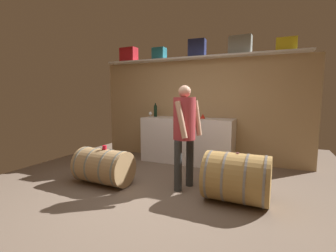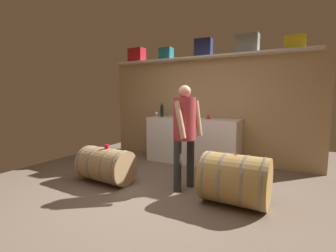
# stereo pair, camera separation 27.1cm
# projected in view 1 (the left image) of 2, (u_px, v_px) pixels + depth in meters

# --- Properties ---
(ground_plane) EXTENTS (5.79, 7.91, 0.02)m
(ground_plane) POSITION_uv_depth(u_px,v_px,m) (165.00, 185.00, 3.79)
(ground_plane) COLOR #6F5E4F
(back_wall_panel) EXTENTS (4.59, 0.10, 2.16)m
(back_wall_panel) POSITION_uv_depth(u_px,v_px,m) (198.00, 110.00, 5.27)
(back_wall_panel) COLOR tan
(back_wall_panel) RESTS_ON ground
(high_shelf_board) EXTENTS (4.22, 0.40, 0.03)m
(high_shelf_board) POSITION_uv_depth(u_px,v_px,m) (197.00, 58.00, 5.00)
(high_shelf_board) COLOR silver
(high_shelf_board) RESTS_ON back_wall_panel
(toolcase_red) EXTENTS (0.40, 0.25, 0.32)m
(toolcase_red) POSITION_uv_depth(u_px,v_px,m) (129.00, 55.00, 5.64)
(toolcase_red) COLOR red
(toolcase_red) RESTS_ON high_shelf_board
(toolcase_teal) EXTENTS (0.29, 0.21, 0.26)m
(toolcase_teal) POSITION_uv_depth(u_px,v_px,m) (159.00, 54.00, 5.33)
(toolcase_teal) COLOR teal
(toolcase_teal) RESTS_ON high_shelf_board
(toolcase_navy) EXTENTS (0.36, 0.23, 0.36)m
(toolcase_navy) POSITION_uv_depth(u_px,v_px,m) (197.00, 48.00, 4.97)
(toolcase_navy) COLOR navy
(toolcase_navy) RESTS_ON high_shelf_board
(toolcase_grey) EXTENTS (0.44, 0.23, 0.35)m
(toolcase_grey) POSITION_uv_depth(u_px,v_px,m) (240.00, 45.00, 4.63)
(toolcase_grey) COLOR gray
(toolcase_grey) RESTS_ON high_shelf_board
(toolcase_yellow) EXTENTS (0.35, 0.23, 0.23)m
(toolcase_yellow) POSITION_uv_depth(u_px,v_px,m) (286.00, 45.00, 4.32)
(toolcase_yellow) COLOR yellow
(toolcase_yellow) RESTS_ON high_shelf_board
(work_cabinet) EXTENTS (1.90, 0.62, 0.94)m
(work_cabinet) POSITION_uv_depth(u_px,v_px,m) (187.00, 140.00, 5.05)
(work_cabinet) COLOR silver
(work_cabinet) RESTS_ON ground
(wine_bottle_dark) EXTENTS (0.07, 0.07, 0.30)m
(wine_bottle_dark) POSITION_uv_depth(u_px,v_px,m) (155.00, 110.00, 5.34)
(wine_bottle_dark) COLOR black
(wine_bottle_dark) RESTS_ON work_cabinet
(wine_glass) EXTENTS (0.07, 0.07, 0.12)m
(wine_glass) POSITION_uv_depth(u_px,v_px,m) (150.00, 114.00, 5.15)
(wine_glass) COLOR white
(wine_glass) RESTS_ON work_cabinet
(red_funnel) EXTENTS (0.11, 0.11, 0.09)m
(red_funnel) POSITION_uv_depth(u_px,v_px,m) (203.00, 116.00, 4.90)
(red_funnel) COLOR red
(red_funnel) RESTS_ON work_cabinet
(wine_barrel_near) EXTENTS (0.89, 0.60, 0.57)m
(wine_barrel_near) POSITION_uv_depth(u_px,v_px,m) (104.00, 166.00, 3.81)
(wine_barrel_near) COLOR #A17F54
(wine_barrel_near) RESTS_ON ground
(wine_barrel_far) EXTENTS (0.84, 0.67, 0.66)m
(wine_barrel_far) POSITION_uv_depth(u_px,v_px,m) (237.00, 178.00, 3.14)
(wine_barrel_far) COLOR #A78146
(wine_barrel_far) RESTS_ON ground
(tasting_cup) EXTENTS (0.07, 0.07, 0.06)m
(tasting_cup) POSITION_uv_depth(u_px,v_px,m) (104.00, 147.00, 3.76)
(tasting_cup) COLOR red
(tasting_cup) RESTS_ON wine_barrel_near
(winemaker_pouring) EXTENTS (0.41, 0.49, 1.54)m
(winemaker_pouring) POSITION_uv_depth(u_px,v_px,m) (185.00, 126.00, 3.53)
(winemaker_pouring) COLOR #303232
(winemaker_pouring) RESTS_ON ground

